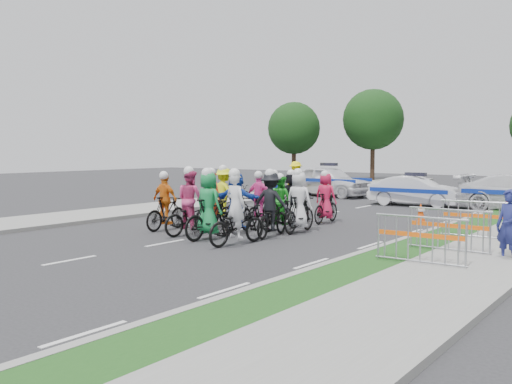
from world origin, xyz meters
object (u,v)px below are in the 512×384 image
Objects in this scene: rider_7 at (299,208)px; barrier_1 at (449,232)px; rider_2 at (191,210)px; tree_3 at (373,120)px; rider_5 at (237,206)px; parked_bike at (238,193)px; rider_9 at (260,204)px; tree_0 at (294,128)px; rider_0 at (237,220)px; rider_4 at (271,210)px; rider_8 at (281,209)px; rider_10 at (224,200)px; barrier_2 at (478,222)px; rider_1 at (209,212)px; spectator_0 at (509,226)px; marshal_hiviz at (296,179)px; barrier_0 at (420,242)px; police_car_1 at (415,191)px; rider_6 at (213,208)px; rider_11 at (292,200)px; rider_3 at (166,207)px; police_car_0 at (329,181)px; rider_12 at (276,203)px; cone_0 at (421,213)px; rider_13 at (326,203)px.

rider_7 is 0.98× the size of barrier_1.
rider_2 is 0.28× the size of tree_3.
rider_5 is 1.28× the size of parked_bike.
tree_0 is (-13.95, 23.62, 3.48)m from rider_9.
rider_0 is 31.44m from tree_0.
rider_4 is 1.11× the size of rider_9.
rider_10 reaches higher than rider_8.
barrier_2 is 0.32× the size of tree_0.
rider_1 reaches higher than parked_bike.
rider_9 is at bearing -20.94° from rider_7.
tree_3 reaches higher than spectator_0.
tree_0 is (-8.80, 13.42, 3.24)m from marshal_hiviz.
tree_0 is (-20.70, 27.04, 3.63)m from barrier_0.
barrier_0 is 0.27× the size of tree_3.
police_car_1 is 2.14× the size of marshal_hiviz.
rider_1 is 2.30m from rider_6.
rider_7 is at bearing -128.13° from rider_2.
rider_11 is at bearing -58.66° from rider_8.
spectator_0 is 16.41m from parked_bike.
marshal_hiviz is at bearing 79.25° from police_car_1.
rider_0 is at bearing 175.74° from police_car_1.
marshal_hiviz is at bearing -64.52° from rider_1.
rider_11 is at bearing -86.45° from rider_1.
barrier_1 is at bearing 163.80° from rider_7.
rider_8 is at bearing -145.35° from rider_3.
tree_3 is (-17.06, 29.30, 4.06)m from spectator_0.
rider_2 reaches higher than barrier_2.
barrier_0 is at bearing 161.21° from rider_8.
police_car_1 is at bearing -68.32° from parked_bike.
rider_1 is at bearing -153.48° from police_car_0.
marshal_hiviz is at bearing -70.69° from rider_4.
rider_5 is 14.20m from police_car_0.
marshal_hiviz is (-6.30, 10.66, 0.27)m from rider_8.
rider_0 is 1.02× the size of rider_4.
rider_11 is (0.89, 4.09, 0.03)m from rider_2.
rider_8 is (2.01, 0.92, 0.03)m from rider_6.
rider_5 reaches higher than rider_12.
cone_0 is 10.48m from parked_bike.
police_car_0 is at bearing -116.76° from marshal_hiviz.
parked_bike is (-14.20, 8.21, -0.42)m from spectator_0.
spectator_0 is 2.36× the size of cone_0.
tree_0 is (-13.46, 21.98, 3.59)m from rider_12.
rider_8 is at bearing 132.52° from marshal_hiviz.
tree_3 is (-10.62, 18.16, 4.22)m from police_car_1.
marshal_hiviz is at bearing -54.94° from rider_13.
rider_3 reaches higher than cone_0.
tree_3 is at bearing 26.79° from police_car_0.
police_car_1 is at bearing -105.85° from rider_6.
rider_4 reaches higher than rider_6.
marshal_hiviz is (-4.65, 8.57, 0.35)m from rider_12.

